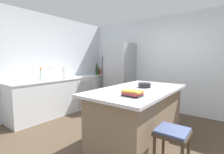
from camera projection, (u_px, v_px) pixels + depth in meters
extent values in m
plane|color=#4C3D2D|center=(116.00, 141.00, 2.81)|extent=(7.20, 7.20, 0.00)
cube|color=silver|center=(164.00, 64.00, 4.44)|extent=(6.00, 0.10, 2.60)
cube|color=silver|center=(40.00, 64.00, 4.15)|extent=(0.10, 6.00, 2.60)
cube|color=silver|center=(68.00, 95.00, 4.47)|extent=(0.62, 3.05, 0.90)
cube|color=silver|center=(68.00, 78.00, 4.43)|extent=(0.65, 3.08, 0.03)
cube|color=#B2B5BA|center=(86.00, 94.00, 4.59)|extent=(0.01, 0.60, 0.75)
cube|color=#8E755B|center=(138.00, 117.00, 2.72)|extent=(0.89, 1.75, 0.90)
cube|color=silver|center=(139.00, 90.00, 2.67)|extent=(1.05, 1.95, 0.04)
cube|color=#93969B|center=(119.00, 75.00, 4.90)|extent=(0.80, 0.72, 1.91)
cylinder|color=#4C4C51|center=(102.00, 72.00, 4.81)|extent=(0.02, 0.02, 0.96)
cylinder|color=#473828|center=(163.00, 148.00, 2.08)|extent=(0.04, 0.04, 0.55)
cube|color=#473828|center=(172.00, 133.00, 1.84)|extent=(0.36, 0.36, 0.04)
cube|color=#47567F|center=(172.00, 130.00, 1.83)|extent=(0.34, 0.34, 0.03)
cylinder|color=silver|center=(50.00, 79.00, 4.07)|extent=(0.05, 0.05, 0.02)
cylinder|color=silver|center=(50.00, 73.00, 4.05)|extent=(0.02, 0.02, 0.28)
cylinder|color=silver|center=(51.00, 68.00, 4.00)|extent=(0.14, 0.02, 0.02)
cylinder|color=silver|center=(41.00, 78.00, 3.74)|extent=(0.08, 0.08, 0.13)
cylinder|color=#4C7F3D|center=(41.00, 73.00, 3.74)|extent=(0.01, 0.03, 0.25)
sphere|color=orange|center=(40.00, 68.00, 3.72)|extent=(0.04, 0.04, 0.04)
cylinder|color=#4C7F3D|center=(41.00, 74.00, 3.72)|extent=(0.01, 0.01, 0.22)
sphere|color=orange|center=(40.00, 69.00, 3.71)|extent=(0.04, 0.04, 0.04)
cylinder|color=#4C7F3D|center=(41.00, 74.00, 3.72)|extent=(0.01, 0.04, 0.22)
sphere|color=orange|center=(41.00, 69.00, 3.71)|extent=(0.04, 0.04, 0.04)
cylinder|color=gray|center=(64.00, 78.00, 4.27)|extent=(0.14, 0.14, 0.01)
cylinder|color=white|center=(64.00, 73.00, 4.26)|extent=(0.11, 0.11, 0.26)
cylinder|color=gray|center=(64.00, 67.00, 4.24)|extent=(0.02, 0.02, 0.04)
cylinder|color=red|center=(101.00, 72.00, 5.56)|extent=(0.04, 0.04, 0.16)
cylinder|color=red|center=(101.00, 69.00, 5.55)|extent=(0.02, 0.02, 0.06)
cylinder|color=black|center=(101.00, 67.00, 5.54)|extent=(0.02, 0.02, 0.01)
cylinder|color=#5B3319|center=(99.00, 72.00, 5.48)|extent=(0.07, 0.07, 0.17)
cylinder|color=#5B3319|center=(99.00, 69.00, 5.46)|extent=(0.03, 0.03, 0.05)
cylinder|color=black|center=(99.00, 68.00, 5.46)|extent=(0.03, 0.03, 0.01)
cylinder|color=olive|center=(97.00, 71.00, 5.40)|extent=(0.06, 0.06, 0.25)
cylinder|color=olive|center=(97.00, 66.00, 5.38)|extent=(0.02, 0.02, 0.07)
cylinder|color=black|center=(97.00, 65.00, 5.38)|extent=(0.02, 0.02, 0.01)
cylinder|color=#19381E|center=(97.00, 71.00, 5.30)|extent=(0.07, 0.07, 0.26)
cylinder|color=#19381E|center=(97.00, 65.00, 5.28)|extent=(0.03, 0.03, 0.10)
cylinder|color=black|center=(96.00, 63.00, 5.28)|extent=(0.03, 0.03, 0.01)
cube|color=#2D2D33|center=(132.00, 95.00, 2.10)|extent=(0.26, 0.16, 0.02)
cube|color=#A83338|center=(132.00, 93.00, 2.10)|extent=(0.25, 0.20, 0.03)
cube|color=gold|center=(132.00, 91.00, 2.09)|extent=(0.25, 0.16, 0.02)
cylinder|color=black|center=(144.00, 85.00, 2.77)|extent=(0.22, 0.22, 0.08)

